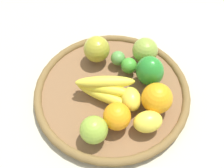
{
  "coord_description": "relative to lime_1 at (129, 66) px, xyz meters",
  "views": [
    {
      "loc": [
        -0.26,
        -0.36,
        0.65
      ],
      "look_at": [
        0.0,
        0.0,
        0.05
      ],
      "focal_mm": 43.78,
      "sensor_mm": 36.0,
      "label": 1
    }
  ],
  "objects": [
    {
      "name": "basket",
      "position": [
        -0.08,
        -0.02,
        -0.04
      ],
      "size": [
        0.44,
        0.44,
        0.03
      ],
      "color": "brown",
      "rests_on": "ground_plane"
    },
    {
      "name": "lemon_1",
      "position": [
        -0.07,
        -0.09,
        0.0
      ],
      "size": [
        0.08,
        0.09,
        0.05
      ],
      "primitive_type": "ellipsoid",
      "rotation": [
        0.0,
        0.0,
        1.04
      ],
      "color": "gold",
      "rests_on": "basket"
    },
    {
      "name": "lime_0",
      "position": [
        -0.01,
        0.04,
        -0.0
      ],
      "size": [
        0.05,
        0.05,
        0.04
      ],
      "primitive_type": "sphere",
      "rotation": [
        0.0,
        0.0,
        4.64
      ],
      "color": "#589742",
      "rests_on": "basket"
    },
    {
      "name": "orange_1",
      "position": [
        -0.02,
        -0.14,
        0.02
      ],
      "size": [
        0.11,
        0.11,
        0.08
      ],
      "primitive_type": "sphere",
      "rotation": [
        0.0,
        0.0,
        0.91
      ],
      "color": "orange",
      "rests_on": "basket"
    },
    {
      "name": "lemon_0",
      "position": [
        -0.08,
        -0.17,
        0.0
      ],
      "size": [
        0.09,
        0.08,
        0.05
      ],
      "primitive_type": "ellipsoid",
      "rotation": [
        0.0,
        0.0,
        2.74
      ],
      "color": "yellow",
      "rests_on": "basket"
    },
    {
      "name": "banana_bunch",
      "position": [
        -0.11,
        -0.03,
        0.01
      ],
      "size": [
        0.15,
        0.16,
        0.06
      ],
      "color": "yellow",
      "rests_on": "basket"
    },
    {
      "name": "orange_0",
      "position": [
        -0.13,
        -0.12,
        0.01
      ],
      "size": [
        0.09,
        0.09,
        0.07
      ],
      "primitive_type": "sphere",
      "rotation": [
        0.0,
        0.0,
        3.64
      ],
      "color": "orange",
      "rests_on": "basket"
    },
    {
      "name": "apple_1",
      "position": [
        -0.2,
        -0.11,
        0.01
      ],
      "size": [
        0.1,
        0.1,
        0.07
      ],
      "primitive_type": "sphere",
      "rotation": [
        0.0,
        0.0,
        5.66
      ],
      "color": "#8EAF37",
      "rests_on": "basket"
    },
    {
      "name": "lime_1",
      "position": [
        0.0,
        0.0,
        0.0
      ],
      "size": [
        0.05,
        0.05,
        0.05
      ],
      "primitive_type": "sphere",
      "rotation": [
        0.0,
        0.0,
        4.61
      ],
      "color": "green",
      "rests_on": "basket"
    },
    {
      "name": "bell_pepper",
      "position": [
        0.02,
        -0.06,
        0.02
      ],
      "size": [
        0.08,
        0.09,
        0.09
      ],
      "primitive_type": "ellipsoid",
      "rotation": [
        0.0,
        0.0,
        1.73
      ],
      "color": "#278428",
      "rests_on": "basket"
    },
    {
      "name": "apple_0",
      "position": [
        0.07,
        0.01,
        0.01
      ],
      "size": [
        0.1,
        0.1,
        0.07
      ],
      "primitive_type": "sphere",
      "rotation": [
        0.0,
        0.0,
        3.51
      ],
      "color": "#8BA53C",
      "rests_on": "basket"
    },
    {
      "name": "apple_2",
      "position": [
        -0.05,
        0.1,
        0.02
      ],
      "size": [
        0.1,
        0.1,
        0.08
      ],
      "primitive_type": "sphere",
      "rotation": [
        0.0,
        0.0,
        1.89
      ],
      "color": "#A49D2B",
      "rests_on": "basket"
    },
    {
      "name": "ground_plane",
      "position": [
        -0.08,
        -0.02,
        -0.06
      ],
      "size": [
        2.4,
        2.4,
        0.0
      ],
      "primitive_type": "plane",
      "color": "#BBB598",
      "rests_on": "ground"
    }
  ]
}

